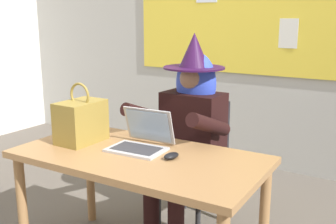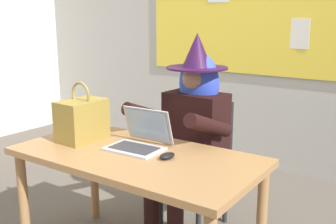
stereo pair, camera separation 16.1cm
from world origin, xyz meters
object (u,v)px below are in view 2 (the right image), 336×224
(chair_at_desk, at_px, (200,155))
(handbag, at_px, (82,120))
(desk_main, at_px, (136,168))
(laptop, at_px, (140,139))
(person_costumed, at_px, (191,121))
(computer_mouse, at_px, (167,156))

(chair_at_desk, height_order, handbag, handbag)
(desk_main, bearing_deg, laptop, 117.39)
(desk_main, height_order, person_costumed, person_costumed)
(chair_at_desk, relative_size, laptop, 2.64)
(desk_main, bearing_deg, computer_mouse, 8.67)
(chair_at_desk, bearing_deg, computer_mouse, 20.49)
(chair_at_desk, bearing_deg, laptop, 0.08)
(laptop, bearing_deg, person_costumed, 82.37)
(chair_at_desk, relative_size, computer_mouse, 8.82)
(computer_mouse, bearing_deg, laptop, 176.08)
(computer_mouse, relative_size, handbag, 0.28)
(desk_main, xyz_separation_m, handbag, (-0.44, -0.00, 0.22))
(computer_mouse, bearing_deg, chair_at_desk, 116.75)
(chair_at_desk, xyz_separation_m, person_costumed, (-0.01, -0.12, 0.28))
(laptop, bearing_deg, chair_at_desk, 82.50)
(desk_main, xyz_separation_m, chair_at_desk, (-0.01, 0.73, -0.13))
(person_costumed, relative_size, laptop, 4.04)
(chair_at_desk, distance_m, handbag, 0.92)
(desk_main, bearing_deg, handbag, -179.83)
(laptop, xyz_separation_m, handbag, (-0.39, -0.10, 0.08))
(handbag, bearing_deg, chair_at_desk, 59.10)
(person_costumed, distance_m, laptop, 0.51)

